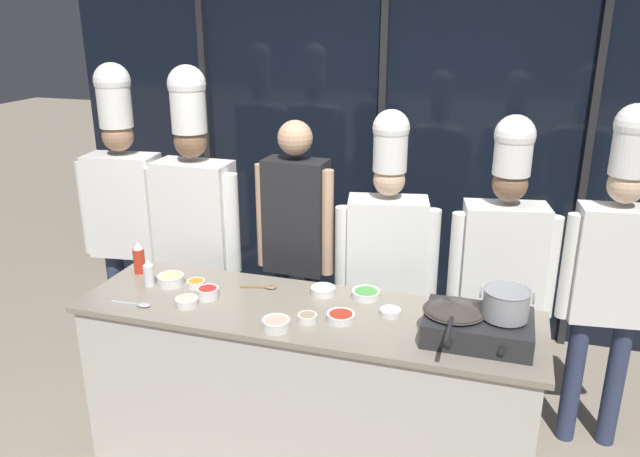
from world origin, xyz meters
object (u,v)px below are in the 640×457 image
at_px(prep_bowl_onion, 390,312).
at_px(prep_bowl_scallions, 366,293).
at_px(prep_bowl_ginger, 171,279).
at_px(chef_head, 125,202).
at_px(portable_stove, 478,327).
at_px(prep_bowl_chili_flakes, 341,316).
at_px(person_guest, 296,233).
at_px(chef_line, 387,251).
at_px(chef_sous, 195,213).
at_px(prep_bowl_chicken, 187,301).
at_px(serving_spoon_solid, 265,287).
at_px(chef_pastry, 502,261).
at_px(prep_bowl_carrots, 196,283).
at_px(stock_pot, 506,303).
at_px(frying_pan, 454,307).
at_px(prep_bowl_mushrooms, 307,317).
at_px(squeeze_bottle_chili, 139,258).
at_px(prep_bowl_bell_pepper, 208,292).
at_px(chef_apprentice, 614,259).
at_px(prep_bowl_shrimp, 276,323).
at_px(squeeze_bottle_clear, 149,273).
at_px(serving_spoon_slotted, 138,305).
at_px(prep_bowl_rice, 323,290).

relative_size(prep_bowl_onion, prep_bowl_scallions, 0.69).
distance_m(prep_bowl_ginger, chef_head, 0.88).
relative_size(portable_stove, prep_bowl_ginger, 3.31).
bearing_deg(prep_bowl_scallions, prep_bowl_chili_flakes, -101.30).
bearing_deg(prep_bowl_scallions, person_guest, 142.55).
relative_size(person_guest, chef_line, 0.95).
bearing_deg(chef_sous, prep_bowl_chicken, 113.59).
xyz_separation_m(prep_bowl_onion, chef_line, (-0.14, 0.56, 0.10)).
height_order(portable_stove, serving_spoon_solid, portable_stove).
bearing_deg(chef_pastry, chef_line, -14.16).
bearing_deg(chef_line, prep_bowl_carrots, 18.38).
distance_m(stock_pot, prep_bowl_onion, 0.58).
height_order(prep_bowl_onion, chef_pastry, chef_pastry).
relative_size(prep_bowl_ginger, chef_head, 0.07).
relative_size(frying_pan, person_guest, 0.28).
xyz_separation_m(stock_pot, prep_bowl_mushrooms, (-0.91, -0.07, -0.18)).
height_order(squeeze_bottle_chili, chef_sous, chef_sous).
distance_m(prep_bowl_chili_flakes, serving_spoon_solid, 0.55).
distance_m(squeeze_bottle_chili, prep_bowl_bell_pepper, 0.56).
height_order(frying_pan, prep_bowl_carrots, frying_pan).
bearing_deg(prep_bowl_bell_pepper, chef_sous, 121.86).
bearing_deg(chef_apprentice, prep_bowl_mushrooms, 21.18).
distance_m(stock_pot, prep_bowl_shrimp, 1.06).
relative_size(prep_bowl_shrimp, person_guest, 0.08).
bearing_deg(serving_spoon_solid, squeeze_bottle_clear, -166.39).
height_order(prep_bowl_onion, chef_apprentice, chef_apprentice).
xyz_separation_m(prep_bowl_carrots, chef_sous, (-0.25, 0.50, 0.22)).
height_order(prep_bowl_mushrooms, chef_sous, chef_sous).
distance_m(squeeze_bottle_chili, chef_sous, 0.47).
xyz_separation_m(frying_pan, serving_spoon_slotted, (-1.57, -0.16, -0.14)).
bearing_deg(prep_bowl_chicken, stock_pot, 3.31).
relative_size(portable_stove, serving_spoon_solid, 2.36).
relative_size(prep_bowl_rice, prep_bowl_chicken, 1.12).
distance_m(frying_pan, prep_bowl_mushrooms, 0.70).
bearing_deg(serving_spoon_slotted, prep_bowl_rice, 25.34).
bearing_deg(prep_bowl_mushrooms, prep_bowl_shrimp, -134.68).
relative_size(prep_bowl_ginger, chef_line, 0.08).
distance_m(prep_bowl_rice, serving_spoon_solid, 0.32).
height_order(prep_bowl_onion, person_guest, person_guest).
relative_size(prep_bowl_mushrooms, serving_spoon_solid, 0.47).
relative_size(squeeze_bottle_clear, prep_bowl_chicken, 1.30).
xyz_separation_m(portable_stove, chef_line, (-0.56, 0.67, 0.06)).
height_order(serving_spoon_slotted, chef_pastry, chef_pastry).
height_order(squeeze_bottle_chili, prep_bowl_ginger, squeeze_bottle_chili).
distance_m(squeeze_bottle_clear, prep_bowl_shrimp, 0.88).
bearing_deg(prep_bowl_mushrooms, squeeze_bottle_chili, 165.68).
xyz_separation_m(prep_bowl_bell_pepper, chef_line, (0.82, 0.64, 0.09)).
bearing_deg(prep_bowl_mushrooms, chef_line, 72.29).
distance_m(squeeze_bottle_clear, prep_bowl_bell_pepper, 0.38).
distance_m(prep_bowl_onion, chef_apprentice, 1.22).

